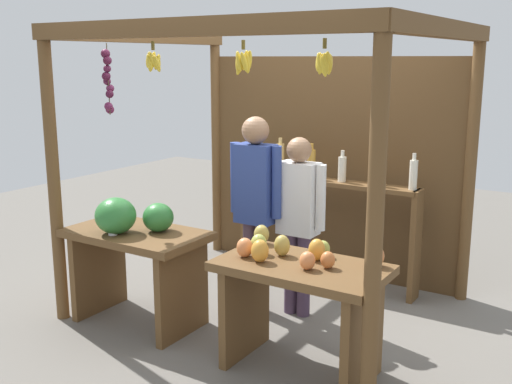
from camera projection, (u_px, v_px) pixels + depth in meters
ground_plane at (270, 307)px, 5.28m from camera, size 12.00×12.00×0.00m
market_stall at (298, 140)px, 5.37m from camera, size 2.81×2.30×2.36m
fruit_counter_left at (135, 246)px, 4.84m from camera, size 1.13×0.64×1.06m
fruit_counter_right at (299, 290)px, 4.11m from camera, size 1.13×0.64×0.93m
bottle_shelf_unit at (324, 201)px, 5.74m from camera, size 1.80×0.22×1.36m
vendor_man at (255, 197)px, 5.02m from camera, size 0.48×0.22×1.65m
vendor_woman at (298, 212)px, 4.97m from camera, size 0.48×0.20×1.49m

